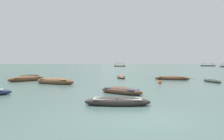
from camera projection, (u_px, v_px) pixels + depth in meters
ground_plane at (106, 64)px, 1506.92m from camera, size 6000.00×6000.00×0.00m
mountain_1 at (6, 31)px, 1978.42m from camera, size 2067.62×2067.62×611.65m
mountain_2 at (93, 53)px, 1970.59m from camera, size 629.81×629.81×195.39m
mountain_3 at (143, 46)px, 2009.11m from camera, size 1190.27×1190.27×342.05m
rowboat_0 at (117, 102)px, 10.60m from camera, size 3.33×1.21×0.51m
rowboat_1 at (212, 81)px, 23.56m from camera, size 1.08×3.11×0.39m
rowboat_3 at (29, 76)px, 32.13m from camera, size 2.79×3.67×0.53m
rowboat_5 at (121, 91)px, 14.67m from camera, size 3.26×3.02×0.57m
rowboat_7 at (27, 79)px, 25.22m from camera, size 3.97×4.18×0.75m
rowboat_8 at (121, 77)px, 30.57m from camera, size 1.26×4.40×0.53m
rowboat_10 at (172, 78)px, 27.09m from camera, size 4.42×2.44×0.62m
rowboat_11 at (55, 81)px, 21.71m from camera, size 4.66×3.22×0.79m
ferry_1 at (120, 66)px, 144.40m from camera, size 7.83×3.82×2.54m
ferry_2 at (208, 66)px, 163.05m from camera, size 10.57×5.04×2.54m
mooring_buoy at (160, 83)px, 22.17m from camera, size 0.40×0.40×0.84m
weed_patch_2 at (186, 78)px, 29.68m from camera, size 2.54×3.59×0.14m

